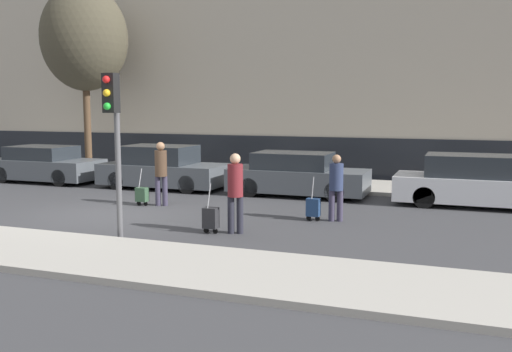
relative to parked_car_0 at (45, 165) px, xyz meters
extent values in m
plane|color=#38383A|center=(5.87, -4.60, -0.63)|extent=(80.00, 80.00, 0.00)
cube|color=#A39E93|center=(5.87, 2.40, -0.57)|extent=(28.00, 3.00, 0.12)
cube|color=#A89E8C|center=(5.87, 6.29, 3.95)|extent=(28.00, 3.39, 9.16)
cube|color=black|center=(5.87, 4.58, 0.17)|extent=(27.44, 0.06, 1.60)
cube|color=#4C5156|center=(0.04, 0.00, -0.14)|extent=(4.12, 1.84, 0.70)
cube|color=#23282D|center=(-0.13, 0.00, 0.45)|extent=(2.26, 1.62, 0.48)
cylinder|color=black|center=(1.32, -0.83, -0.33)|extent=(0.60, 0.18, 0.60)
cylinder|color=black|center=(1.32, 0.83, -0.33)|extent=(0.60, 0.18, 0.60)
cylinder|color=black|center=(-1.24, -0.83, -0.33)|extent=(0.60, 0.18, 0.60)
cylinder|color=black|center=(-1.24, 0.83, -0.33)|extent=(0.60, 0.18, 0.60)
cube|color=#4C5156|center=(4.93, 0.09, -0.14)|extent=(4.28, 1.88, 0.70)
cube|color=#23282D|center=(4.76, 0.09, 0.52)|extent=(2.36, 1.66, 0.61)
cylinder|color=black|center=(6.26, -0.76, -0.33)|extent=(0.60, 0.18, 0.60)
cylinder|color=black|center=(6.26, 0.94, -0.33)|extent=(0.60, 0.18, 0.60)
cylinder|color=black|center=(3.60, -0.76, -0.33)|extent=(0.60, 0.18, 0.60)
cylinder|color=black|center=(3.60, 0.94, -0.33)|extent=(0.60, 0.18, 0.60)
cube|color=#4C5156|center=(9.70, 0.11, -0.14)|extent=(4.31, 1.74, 0.70)
cube|color=#23282D|center=(9.52, 0.11, 0.47)|extent=(2.37, 1.53, 0.52)
cylinder|color=black|center=(11.03, -0.67, -0.33)|extent=(0.60, 0.18, 0.60)
cylinder|color=black|center=(11.03, 0.89, -0.33)|extent=(0.60, 0.18, 0.60)
cylinder|color=black|center=(8.36, -0.67, -0.33)|extent=(0.60, 0.18, 0.60)
cylinder|color=black|center=(8.36, 0.89, -0.33)|extent=(0.60, 0.18, 0.60)
cube|color=silver|center=(14.98, 0.00, -0.14)|extent=(4.58, 1.73, 0.70)
cube|color=#23282D|center=(14.80, 0.00, 0.52)|extent=(2.52, 1.53, 0.61)
cylinder|color=black|center=(13.56, -0.77, -0.33)|extent=(0.60, 0.18, 0.60)
cylinder|color=black|center=(13.56, 0.78, -0.33)|extent=(0.60, 0.18, 0.60)
cylinder|color=#383347|center=(6.47, -2.98, -0.21)|extent=(0.15, 0.15, 0.84)
cylinder|color=#383347|center=(6.65, -2.91, -0.21)|extent=(0.15, 0.15, 0.84)
cylinder|color=#473323|center=(6.56, -2.95, 0.58)|extent=(0.34, 0.34, 0.73)
sphere|color=#936B4C|center=(6.56, -2.95, 1.06)|extent=(0.24, 0.24, 0.24)
cube|color=#335138|center=(6.04, -3.14, -0.31)|extent=(0.32, 0.24, 0.40)
cylinder|color=black|center=(5.93, -3.14, -0.57)|extent=(0.12, 0.03, 0.12)
cylinder|color=black|center=(6.16, -3.14, -0.57)|extent=(0.12, 0.03, 0.12)
cylinder|color=gray|center=(6.04, -3.21, 0.17)|extent=(0.02, 0.19, 0.53)
cylinder|color=#23232D|center=(9.77, -5.51, -0.21)|extent=(0.15, 0.15, 0.83)
cylinder|color=#23232D|center=(9.96, -5.44, -0.21)|extent=(0.15, 0.15, 0.83)
cylinder|color=maroon|center=(9.86, -5.48, 0.56)|extent=(0.34, 0.34, 0.72)
sphere|color=tan|center=(9.86, -5.48, 1.04)|extent=(0.23, 0.23, 0.23)
cube|color=#262628|center=(9.35, -5.67, -0.28)|extent=(0.32, 0.24, 0.46)
cylinder|color=black|center=(9.23, -5.67, -0.57)|extent=(0.12, 0.03, 0.12)
cylinder|color=black|center=(9.46, -5.67, -0.57)|extent=(0.12, 0.03, 0.12)
cylinder|color=gray|center=(9.35, -5.74, 0.23)|extent=(0.02, 0.19, 0.53)
cylinder|color=#383347|center=(11.56, -3.41, -0.25)|extent=(0.15, 0.15, 0.76)
cylinder|color=#383347|center=(11.75, -3.35, -0.25)|extent=(0.15, 0.15, 0.76)
cylinder|color=#283351|center=(11.66, -3.38, 0.47)|extent=(0.34, 0.34, 0.66)
sphere|color=#936B4C|center=(11.66, -3.38, 0.91)|extent=(0.22, 0.22, 0.22)
cube|color=navy|center=(11.13, -3.53, -0.29)|extent=(0.32, 0.24, 0.44)
cylinder|color=black|center=(11.02, -3.53, -0.57)|extent=(0.12, 0.03, 0.12)
cylinder|color=black|center=(11.24, -3.53, -0.57)|extent=(0.12, 0.03, 0.12)
cylinder|color=gray|center=(11.13, -3.60, 0.21)|extent=(0.02, 0.19, 0.53)
cylinder|color=#515154|center=(7.78, -6.85, 1.11)|extent=(0.12, 0.12, 3.48)
cube|color=black|center=(7.78, -7.03, 2.45)|extent=(0.28, 0.24, 0.80)
sphere|color=red|center=(7.78, -7.18, 2.72)|extent=(0.15, 0.15, 0.15)
sphere|color=gold|center=(7.78, -7.18, 2.45)|extent=(0.15, 0.15, 0.15)
sphere|color=green|center=(7.78, -7.18, 2.18)|extent=(0.15, 0.15, 0.15)
torus|color=black|center=(9.08, 2.28, -0.15)|extent=(0.72, 0.06, 0.72)
torus|color=black|center=(8.03, 2.28, -0.15)|extent=(0.72, 0.06, 0.72)
cylinder|color=black|center=(8.55, 2.28, 0.05)|extent=(1.00, 0.05, 0.05)
cylinder|color=black|center=(8.36, 2.28, 0.25)|extent=(0.04, 0.04, 0.40)
cylinder|color=#4C3826|center=(0.20, 2.34, 1.39)|extent=(0.28, 0.28, 3.79)
ellipsoid|color=#423D2D|center=(0.20, 2.34, 4.84)|extent=(3.41, 3.41, 4.16)
camera|label=1|loc=(14.59, -16.95, 2.22)|focal=40.00mm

